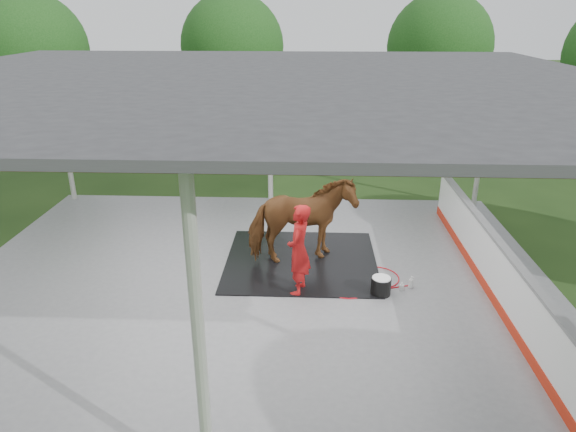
{
  "coord_description": "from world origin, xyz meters",
  "views": [
    {
      "loc": [
        1.08,
        -8.96,
        5.15
      ],
      "look_at": [
        0.67,
        0.47,
        1.33
      ],
      "focal_mm": 32.0,
      "sensor_mm": 36.0,
      "label": 1
    }
  ],
  "objects_px": {
    "horse": "(302,221)",
    "wash_bucket": "(381,286)",
    "handler": "(299,250)",
    "dasher_board": "(490,264)"
  },
  "relations": [
    {
      "from": "horse",
      "to": "wash_bucket",
      "type": "relative_size",
      "value": 5.72
    },
    {
      "from": "dasher_board",
      "to": "horse",
      "type": "height_order",
      "value": "horse"
    },
    {
      "from": "horse",
      "to": "dasher_board",
      "type": "bearing_deg",
      "value": -122.67
    },
    {
      "from": "handler",
      "to": "wash_bucket",
      "type": "xyz_separation_m",
      "value": [
        1.58,
        -0.02,
        -0.72
      ]
    },
    {
      "from": "handler",
      "to": "horse",
      "type": "bearing_deg",
      "value": -169.37
    },
    {
      "from": "handler",
      "to": "dasher_board",
      "type": "bearing_deg",
      "value": 106.2
    },
    {
      "from": "dasher_board",
      "to": "horse",
      "type": "xyz_separation_m",
      "value": [
        -3.66,
        1.02,
        0.41
      ]
    },
    {
      "from": "horse",
      "to": "wash_bucket",
      "type": "bearing_deg",
      "value": -147.34
    },
    {
      "from": "horse",
      "to": "wash_bucket",
      "type": "distance_m",
      "value": 2.17
    },
    {
      "from": "handler",
      "to": "wash_bucket",
      "type": "relative_size",
      "value": 4.67
    }
  ]
}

